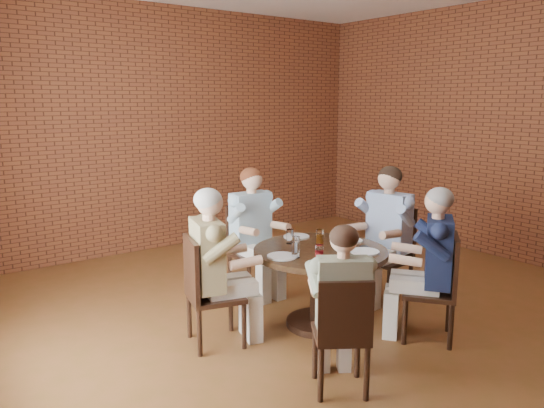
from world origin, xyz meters
TOP-DOWN VIEW (x-y plane):
  - floor at (0.00, 0.00)m, footprint 7.00×7.00m
  - wall_back at (0.00, 3.50)m, footprint 7.00×0.00m
  - wall_right at (3.25, 0.00)m, footprint 0.00×7.00m
  - dining_table at (-0.25, 0.05)m, footprint 1.24×1.24m
  - chair_a at (0.89, 0.19)m, footprint 0.52×0.52m
  - diner_a at (0.79, 0.18)m, footprint 0.78×0.67m
  - chair_b at (-0.22, 1.25)m, footprint 0.46×0.46m
  - diner_b at (-0.23, 1.15)m, footprint 0.57×0.70m
  - chair_c at (-1.30, 0.34)m, footprint 0.55×0.55m
  - diner_c at (-1.22, 0.32)m, footprint 0.81×0.72m
  - chair_d at (-0.92, -0.94)m, footprint 0.54×0.54m
  - diner_d at (-0.88, -0.88)m, footprint 0.73×0.76m
  - chair_e at (0.40, -0.80)m, footprint 0.62×0.62m
  - diner_e at (0.35, -0.73)m, footprint 0.85×0.87m
  - plate_a at (0.16, 0.09)m, footprint 0.26×0.26m
  - plate_b at (-0.15, 0.52)m, footprint 0.26×0.26m
  - plate_c at (-0.69, 0.06)m, footprint 0.26×0.26m
  - plate_d at (0.00, -0.27)m, footprint 0.26×0.26m
  - glass_a at (0.04, 0.13)m, footprint 0.07×0.07m
  - glass_b at (-0.12, 0.19)m, footprint 0.07×0.07m
  - glass_c at (-0.35, 0.37)m, footprint 0.07×0.07m
  - glass_d at (-0.47, 0.13)m, footprint 0.07×0.07m
  - glass_e at (-0.60, -0.02)m, footprint 0.07×0.07m
  - glass_f at (-0.50, -0.21)m, footprint 0.07×0.07m
  - smartphone at (0.11, -0.18)m, footprint 0.13×0.17m

SIDE VIEW (x-z plane):
  - floor at x=0.00m, z-range 0.00..0.00m
  - chair_d at x=-0.92m, z-range 0.04..0.93m
  - chair_e at x=0.40m, z-range 0.04..0.99m
  - chair_c at x=-1.30m, z-range 0.04..1.00m
  - chair_b at x=-0.22m, z-range 0.04..1.00m
  - dining_table at x=-0.25m, z-range 0.15..0.90m
  - chair_a at x=0.89m, z-range 0.04..1.02m
  - diner_d at x=-0.88m, z-range 0.00..1.25m
  - diner_e at x=0.35m, z-range 0.00..1.37m
  - diner_c at x=-1.22m, z-range 0.00..1.38m
  - diner_b at x=-0.23m, z-range 0.00..1.38m
  - diner_a at x=0.79m, z-range 0.00..1.42m
  - smartphone at x=0.11m, z-range 0.75..0.76m
  - plate_a at x=0.16m, z-range 0.75..0.76m
  - plate_b at x=-0.15m, z-range 0.75..0.76m
  - plate_c at x=-0.69m, z-range 0.75..0.76m
  - plate_d at x=0.00m, z-range 0.75..0.76m
  - glass_a at x=0.04m, z-range 0.75..0.89m
  - glass_b at x=-0.12m, z-range 0.75..0.89m
  - glass_c at x=-0.35m, z-range 0.75..0.89m
  - glass_d at x=-0.47m, z-range 0.75..0.89m
  - glass_e at x=-0.60m, z-range 0.75..0.89m
  - glass_f at x=-0.50m, z-range 0.75..0.89m
  - wall_back at x=0.00m, z-range -1.80..5.20m
  - wall_right at x=3.25m, z-range -1.80..5.20m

